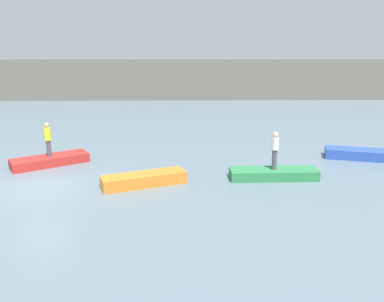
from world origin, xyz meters
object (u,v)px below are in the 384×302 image
object	(u,v)px
rowboat_red	(50,160)
rowboat_blue	(358,154)
rowboat_orange	(144,179)
person_white_shirt	(275,148)
person_hiviz_shirt	(48,138)
rowboat_green	(274,174)

from	to	relation	value
rowboat_red	rowboat_blue	world-z (taller)	rowboat_blue
rowboat_orange	rowboat_blue	world-z (taller)	rowboat_orange
rowboat_blue	rowboat_red	bearing A→B (deg)	-162.15
rowboat_red	person_white_shirt	size ratio (longest dim) A/B	2.13
person_hiviz_shirt	person_white_shirt	world-z (taller)	person_white_shirt
rowboat_orange	person_white_shirt	world-z (taller)	person_white_shirt
rowboat_red	rowboat_orange	bearing A→B (deg)	-62.90
rowboat_orange	rowboat_green	distance (m)	5.78
rowboat_red	person_white_shirt	distance (m)	10.94
rowboat_orange	rowboat_blue	distance (m)	11.37
rowboat_red	rowboat_blue	distance (m)	15.69
person_hiviz_shirt	person_white_shirt	bearing A→B (deg)	-11.54
rowboat_green	rowboat_blue	world-z (taller)	rowboat_blue
rowboat_blue	person_hiviz_shirt	xyz separation A→B (m)	(-15.67, -0.82, 1.13)
rowboat_red	rowboat_green	bearing A→B (deg)	-43.68
rowboat_red	rowboat_green	size ratio (longest dim) A/B	0.94
rowboat_blue	person_white_shirt	world-z (taller)	person_white_shirt
rowboat_green	person_hiviz_shirt	distance (m)	10.94
person_white_shirt	rowboat_orange	bearing A→B (deg)	-172.45
rowboat_green	rowboat_blue	xyz separation A→B (m)	(5.01, 3.00, 0.03)
person_white_shirt	rowboat_red	bearing A→B (deg)	168.46
rowboat_blue	person_hiviz_shirt	size ratio (longest dim) A/B	1.91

